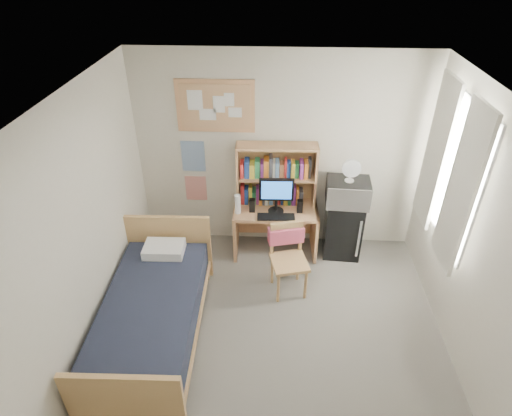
# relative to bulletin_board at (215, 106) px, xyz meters

# --- Properties ---
(floor) EXTENTS (3.60, 4.20, 0.02)m
(floor) POSITION_rel_bulletin_board_xyz_m (0.78, -2.08, -1.93)
(floor) COLOR slate
(floor) RESTS_ON ground
(ceiling) EXTENTS (3.60, 4.20, 0.02)m
(ceiling) POSITION_rel_bulletin_board_xyz_m (0.78, -2.08, 0.68)
(ceiling) COLOR white
(ceiling) RESTS_ON wall_back
(wall_back) EXTENTS (3.60, 0.04, 2.60)m
(wall_back) POSITION_rel_bulletin_board_xyz_m (0.78, 0.02, -0.62)
(wall_back) COLOR beige
(wall_back) RESTS_ON floor
(wall_left) EXTENTS (0.04, 4.20, 2.60)m
(wall_left) POSITION_rel_bulletin_board_xyz_m (-1.02, -2.08, -0.62)
(wall_left) COLOR beige
(wall_left) RESTS_ON floor
(wall_right) EXTENTS (0.04, 4.20, 2.60)m
(wall_right) POSITION_rel_bulletin_board_xyz_m (2.58, -2.08, -0.62)
(wall_right) COLOR beige
(wall_right) RESTS_ON floor
(window_unit) EXTENTS (0.10, 1.40, 1.70)m
(window_unit) POSITION_rel_bulletin_board_xyz_m (2.53, -0.88, -0.32)
(window_unit) COLOR white
(window_unit) RESTS_ON wall_right
(curtain_left) EXTENTS (0.04, 0.55, 1.70)m
(curtain_left) POSITION_rel_bulletin_board_xyz_m (2.50, -1.28, -0.32)
(curtain_left) COLOR silver
(curtain_left) RESTS_ON wall_right
(curtain_right) EXTENTS (0.04, 0.55, 1.70)m
(curtain_right) POSITION_rel_bulletin_board_xyz_m (2.50, -0.48, -0.32)
(curtain_right) COLOR silver
(curtain_right) RESTS_ON wall_right
(bulletin_board) EXTENTS (0.94, 0.03, 0.64)m
(bulletin_board) POSITION_rel_bulletin_board_xyz_m (0.00, 0.00, 0.00)
(bulletin_board) COLOR tan
(bulletin_board) RESTS_ON wall_back
(poster_wave) EXTENTS (0.30, 0.01, 0.42)m
(poster_wave) POSITION_rel_bulletin_board_xyz_m (-0.32, 0.01, -0.67)
(poster_wave) COLOR #255496
(poster_wave) RESTS_ON wall_back
(poster_japan) EXTENTS (0.28, 0.01, 0.36)m
(poster_japan) POSITION_rel_bulletin_board_xyz_m (-0.32, 0.01, -1.14)
(poster_japan) COLOR red
(poster_japan) RESTS_ON wall_back
(desk) EXTENTS (1.10, 0.57, 0.68)m
(desk) POSITION_rel_bulletin_board_xyz_m (0.75, -0.28, -1.58)
(desk) COLOR tan
(desk) RESTS_ON floor
(desk_chair) EXTENTS (0.53, 0.53, 0.88)m
(desk_chair) POSITION_rel_bulletin_board_xyz_m (0.93, -1.04, -1.48)
(desk_chair) COLOR tan
(desk_chair) RESTS_ON floor
(mini_fridge) EXTENTS (0.49, 0.49, 0.79)m
(mini_fridge) POSITION_rel_bulletin_board_xyz_m (1.64, -0.24, -1.52)
(mini_fridge) COLOR black
(mini_fridge) RESTS_ON floor
(bed) EXTENTS (1.02, 1.97, 0.54)m
(bed) POSITION_rel_bulletin_board_xyz_m (-0.50, -1.82, -1.65)
(bed) COLOR black
(bed) RESTS_ON floor
(hutch) EXTENTS (1.01, 0.29, 0.82)m
(hutch) POSITION_rel_bulletin_board_xyz_m (0.75, -0.13, -0.83)
(hutch) COLOR tan
(hutch) RESTS_ON desk
(monitor) EXTENTS (0.43, 0.05, 0.46)m
(monitor) POSITION_rel_bulletin_board_xyz_m (0.75, -0.34, -1.02)
(monitor) COLOR black
(monitor) RESTS_ON desk
(keyboard) EXTENTS (0.47, 0.16, 0.02)m
(keyboard) POSITION_rel_bulletin_board_xyz_m (0.76, -0.48, -1.23)
(keyboard) COLOR black
(keyboard) RESTS_ON desk
(speaker_left) EXTENTS (0.07, 0.07, 0.18)m
(speaker_left) POSITION_rel_bulletin_board_xyz_m (0.45, -0.35, -1.16)
(speaker_left) COLOR black
(speaker_left) RESTS_ON desk
(speaker_right) EXTENTS (0.07, 0.07, 0.17)m
(speaker_right) POSITION_rel_bulletin_board_xyz_m (1.05, -0.33, -1.16)
(speaker_right) COLOR black
(speaker_right) RESTS_ON desk
(water_bottle) EXTENTS (0.08, 0.08, 0.26)m
(water_bottle) POSITION_rel_bulletin_board_xyz_m (0.27, -0.40, -1.11)
(water_bottle) COLOR white
(water_bottle) RESTS_ON desk
(hoodie) EXTENTS (0.43, 0.22, 0.20)m
(hoodie) POSITION_rel_bulletin_board_xyz_m (0.88, -0.85, -1.24)
(hoodie) COLOR #DB5372
(hoodie) RESTS_ON desk_chair
(microwave) EXTENTS (0.55, 0.43, 0.31)m
(microwave) POSITION_rel_bulletin_board_xyz_m (1.64, -0.26, -0.97)
(microwave) COLOR #BCBCC1
(microwave) RESTS_ON mini_fridge
(desk_fan) EXTENTS (0.24, 0.24, 0.28)m
(desk_fan) POSITION_rel_bulletin_board_xyz_m (1.64, -0.26, -0.68)
(desk_fan) COLOR white
(desk_fan) RESTS_ON microwave
(pillow) EXTENTS (0.46, 0.33, 0.11)m
(pillow) POSITION_rel_bulletin_board_xyz_m (-0.52, -1.07, -1.33)
(pillow) COLOR white
(pillow) RESTS_ON bed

